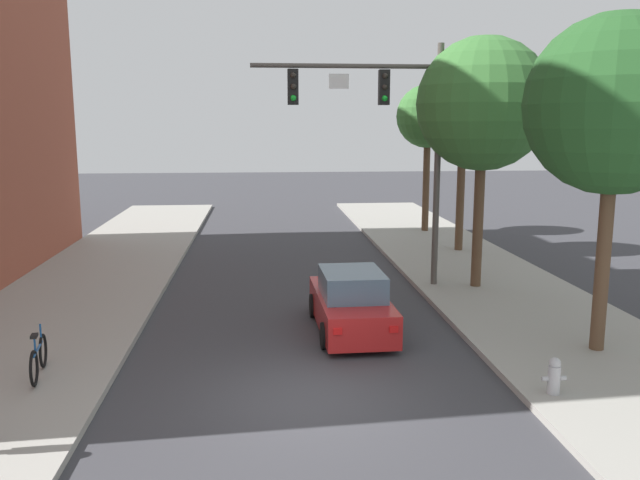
{
  "coord_description": "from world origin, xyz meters",
  "views": [
    {
      "loc": [
        -0.92,
        -11.83,
        5.24
      ],
      "look_at": [
        0.73,
        6.27,
        2.0
      ],
      "focal_mm": 36.71,
      "sensor_mm": 36.0,
      "label": 1
    }
  ],
  "objects": [
    {
      "name": "ground_plane",
      "position": [
        0.0,
        0.0,
        0.0
      ],
      "size": [
        120.0,
        120.0,
        0.0
      ],
      "primitive_type": "plane",
      "color": "#38383D"
    },
    {
      "name": "sidewalk_right",
      "position": [
        6.5,
        0.0,
        0.07
      ],
      "size": [
        5.0,
        60.0,
        0.15
      ],
      "primitive_type": "cube",
      "color": "#99968E",
      "rests_on": "ground"
    },
    {
      "name": "traffic_signal_mast",
      "position": [
        2.97,
        8.26,
        5.31
      ],
      "size": [
        5.87,
        0.38,
        7.5
      ],
      "color": "#514C47",
      "rests_on": "sidewalk_right"
    },
    {
      "name": "car_lead_red",
      "position": [
        1.33,
        4.12,
        0.72
      ],
      "size": [
        1.91,
        4.28,
        1.6
      ],
      "color": "#B21E1E",
      "rests_on": "ground"
    },
    {
      "name": "bicycle_leaning",
      "position": [
        -5.48,
        1.31,
        0.54
      ],
      "size": [
        0.32,
        1.76,
        0.98
      ],
      "color": "black",
      "rests_on": "sidewalk_left"
    },
    {
      "name": "fire_hydrant",
      "position": [
        4.6,
        -0.48,
        0.51
      ],
      "size": [
        0.48,
        0.24,
        0.72
      ],
      "color": "#B2B2B7",
      "rests_on": "sidewalk_right"
    },
    {
      "name": "street_tree_nearest",
      "position": [
        6.7,
        1.86,
        5.62
      ],
      "size": [
        3.89,
        3.89,
        7.44
      ],
      "color": "brown",
      "rests_on": "sidewalk_right"
    },
    {
      "name": "street_tree_second",
      "position": [
        5.86,
        7.9,
        5.81
      ],
      "size": [
        4.06,
        4.06,
        7.71
      ],
      "color": "brown",
      "rests_on": "sidewalk_right"
    },
    {
      "name": "street_tree_third",
      "position": [
        7.12,
        13.85,
        5.58
      ],
      "size": [
        3.41,
        3.41,
        7.17
      ],
      "color": "brown",
      "rests_on": "sidewalk_right"
    },
    {
      "name": "street_tree_farthest",
      "position": [
        6.97,
        18.8,
        5.53
      ],
      "size": [
        2.97,
        2.97,
        6.92
      ],
      "color": "brown",
      "rests_on": "sidewalk_right"
    }
  ]
}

